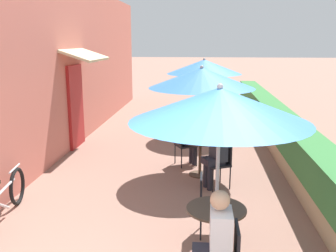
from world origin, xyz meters
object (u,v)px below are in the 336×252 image
Objects in this scene: patio_umbrella_mid at (202,78)px; cafe_chair_far_left at (228,119)px; patio_table_far at (203,119)px; cafe_chair_far_right at (178,119)px; patio_table_near at (216,225)px; seated_patron_mid_left at (187,135)px; cafe_chair_near_right at (209,200)px; coffee_cup_near at (227,208)px; coffee_cup_mid at (202,137)px; coffee_cup_far at (207,110)px; seated_patron_near_left at (215,242)px; cafe_chair_mid_right at (221,160)px; patio_table_mid at (200,151)px; patio_umbrella_near at (220,105)px; seated_patron_mid_right at (216,152)px; cafe_chair_mid_left at (183,143)px; patio_umbrella_far at (204,67)px; bicycle_second at (4,199)px.

patio_umbrella_mid is 3.61m from cafe_chair_far_left.
patio_table_far is 0.84× the size of cafe_chair_far_right.
patio_table_near is 0.59× the size of seated_patron_mid_left.
seated_patron_mid_left is 2.56m from patio_table_far.
cafe_chair_near_right reaches higher than coffee_cup_near.
coffee_cup_far is at bearing 87.46° from coffee_cup_mid.
cafe_chair_mid_right is (0.21, 3.22, -0.17)m from seated_patron_near_left.
patio_table_near is 1.00× the size of patio_table_mid.
cafe_chair_mid_right reaches higher than coffee_cup_far.
patio_umbrella_near is at bearing -19.42° from seated_patron_mid_left.
coffee_cup_mid and coffee_cup_far have the same top height.
seated_patron_mid_right is at bearing -1.98° from seated_patron_near_left.
cafe_chair_mid_left is 0.70× the size of seated_patron_mid_right.
patio_table_far is at bearing -23.58° from seated_patron_mid_right.
coffee_cup_mid is (-0.10, 2.51, 0.26)m from cafe_chair_near_right.
coffee_cup_near is at bearing -87.46° from patio_umbrella_far.
seated_patron_near_left is at bearing 1.68° from cafe_chair_near_right.
cafe_chair_mid_right reaches higher than patio_table_far.
cafe_chair_near_right is at bearing 96.24° from patio_table_near.
patio_umbrella_far is (-0.16, 6.27, 1.47)m from patio_table_near.
cafe_chair_far_left reaches higher than bicycle_second.
cafe_chair_near_right is 9.67× the size of coffee_cup_far.
patio_table_far is (0.34, 2.53, -0.17)m from seated_patron_mid_left.
seated_patron_mid_right is 3.84m from coffee_cup_far.
seated_patron_mid_right reaches higher than cafe_chair_mid_left.
seated_patron_mid_left is 0.72× the size of bicycle_second.
coffee_cup_far is (0.82, 0.07, 0.26)m from cafe_chair_far_right.
cafe_chair_near_right is 1.00× the size of cafe_chair_mid_left.
patio_table_mid is (-0.14, 2.40, -0.00)m from cafe_chair_near_right.
cafe_chair_mid_left reaches higher than bicycle_second.
patio_umbrella_near is at bearing 6.22° from cafe_chair_near_right.
cafe_chair_mid_right is at bearing -63.23° from coffee_cup_mid.
cafe_chair_mid_right is 3.73m from bicycle_second.
patio_table_mid is 1.47m from patio_umbrella_mid.
seated_patron_mid_right is at bearing -86.51° from patio_umbrella_far.
seated_patron_near_left is at bearing 150.98° from seated_patron_mid_right.
patio_umbrella_far is 1.63m from cafe_chair_far_right.
cafe_chair_far_right is (-0.86, 6.23, -1.47)m from patio_umbrella_near.
bicycle_second is (-3.17, 0.87, -0.18)m from patio_table_near.
patio_umbrella_far reaches higher than bicycle_second.
seated_patron_near_left is at bearing -87.29° from patio_table_mid.
seated_patron_mid_right is at bearing -65.82° from patio_table_mid.
patio_umbrella_mid reaches higher than cafe_chair_far_left.
patio_table_far is at bearing 89.00° from patio_table_mid.
seated_patron_near_left is 1.44× the size of cafe_chair_mid_right.
seated_patron_mid_right is (0.68, -1.23, 0.17)m from cafe_chair_mid_left.
patio_table_far is 1.47m from patio_umbrella_far.
cafe_chair_near_right is at bearing 1.68° from seated_patron_near_left.
cafe_chair_far_left reaches higher than coffee_cup_near.
coffee_cup_mid reaches higher than patio_table_far.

